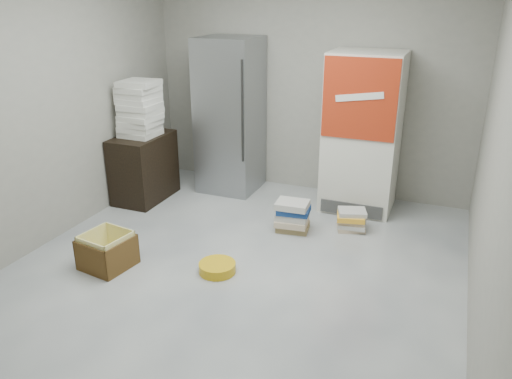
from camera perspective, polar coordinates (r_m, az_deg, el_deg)
The scene contains 10 objects.
ground at distance 4.49m, azimuth -3.67°, elevation -10.51°, with size 5.00×5.00×0.00m, color beige.
room_shell at distance 3.85m, azimuth -4.32°, elevation 12.80°, with size 4.04×5.04×2.82m.
steel_fridge at distance 6.28m, azimuth -2.96°, elevation 8.39°, with size 0.70×0.72×1.90m.
coke_cooler at distance 5.81m, azimuth 12.08°, elevation 6.37°, with size 0.80×0.73×1.80m.
wood_shelf at distance 6.22m, azimuth -12.67°, elevation 2.48°, with size 0.50×0.80×0.80m, color black.
supply_box_stack at distance 6.02m, azimuth -13.16°, elevation 8.99°, with size 0.45×0.45×0.65m.
phonebook_stack_main at distance 5.32m, azimuth 4.19°, elevation -3.03°, with size 0.38×0.33×0.34m.
phonebook_stack_side at distance 5.44m, azimuth 10.85°, elevation -3.46°, with size 0.35×0.32×0.23m.
cardboard_box at distance 4.85m, azimuth -16.62°, elevation -6.97°, with size 0.47×0.47×0.33m.
bucket_lid at distance 4.62m, azimuth -4.45°, elevation -8.89°, with size 0.34×0.34×0.09m, color gold.
Camera 1 is at (1.68, -3.41, 2.38)m, focal length 35.00 mm.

